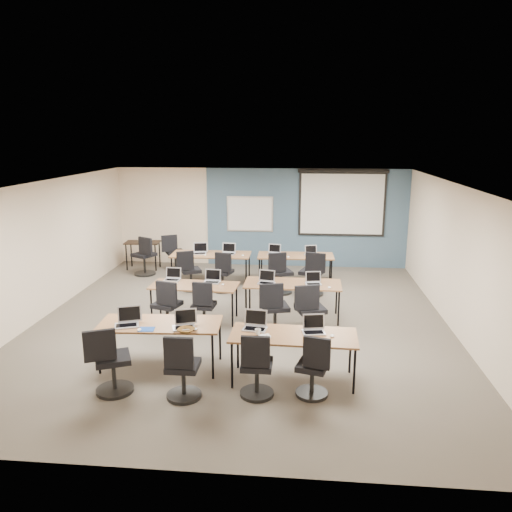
# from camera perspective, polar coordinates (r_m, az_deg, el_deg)

# --- Properties ---
(floor) EXTENTS (8.00, 9.00, 0.02)m
(floor) POSITION_cam_1_polar(r_m,az_deg,el_deg) (9.89, -1.69, -7.55)
(floor) COLOR #6B6354
(floor) RESTS_ON ground
(ceiling) EXTENTS (8.00, 9.00, 0.02)m
(ceiling) POSITION_cam_1_polar(r_m,az_deg,el_deg) (9.26, -1.80, 8.22)
(ceiling) COLOR white
(ceiling) RESTS_ON ground
(wall_back) EXTENTS (8.00, 0.04, 2.70)m
(wall_back) POSITION_cam_1_polar(r_m,az_deg,el_deg) (13.87, 0.57, 4.43)
(wall_back) COLOR beige
(wall_back) RESTS_ON ground
(wall_front) EXTENTS (8.00, 0.04, 2.70)m
(wall_front) POSITION_cam_1_polar(r_m,az_deg,el_deg) (5.28, -7.94, -11.44)
(wall_front) COLOR beige
(wall_front) RESTS_ON ground
(wall_left) EXTENTS (0.04, 9.00, 2.70)m
(wall_left) POSITION_cam_1_polar(r_m,az_deg,el_deg) (10.73, -23.45, 0.55)
(wall_left) COLOR beige
(wall_left) RESTS_ON ground
(wall_right) EXTENTS (0.04, 9.00, 2.70)m
(wall_right) POSITION_cam_1_polar(r_m,az_deg,el_deg) (9.83, 22.07, -0.45)
(wall_right) COLOR beige
(wall_right) RESTS_ON ground
(blue_accent_panel) EXTENTS (5.50, 0.04, 2.70)m
(blue_accent_panel) POSITION_cam_1_polar(r_m,az_deg,el_deg) (13.79, 5.75, 4.31)
(blue_accent_panel) COLOR #3D5977
(blue_accent_panel) RESTS_ON wall_back
(whiteboard) EXTENTS (1.28, 0.03, 0.98)m
(whiteboard) POSITION_cam_1_polar(r_m,az_deg,el_deg) (13.81, -0.70, 4.81)
(whiteboard) COLOR silver
(whiteboard) RESTS_ON wall_back
(projector_screen) EXTENTS (2.40, 0.10, 1.82)m
(projector_screen) POSITION_cam_1_polar(r_m,az_deg,el_deg) (13.69, 9.81, 6.38)
(projector_screen) COLOR black
(projector_screen) RESTS_ON wall_back
(training_table_front_left) EXTENTS (1.89, 0.79, 0.73)m
(training_table_front_left) POSITION_cam_1_polar(r_m,az_deg,el_deg) (7.99, -10.90, -7.81)
(training_table_front_left) COLOR olive
(training_table_front_left) RESTS_ON floor
(training_table_front_right) EXTENTS (1.86, 0.77, 0.73)m
(training_table_front_right) POSITION_cam_1_polar(r_m,az_deg,el_deg) (7.44, 4.30, -9.24)
(training_table_front_right) COLOR brown
(training_table_front_right) RESTS_ON floor
(training_table_mid_left) EXTENTS (1.70, 0.71, 0.73)m
(training_table_mid_left) POSITION_cam_1_polar(r_m,az_deg,el_deg) (9.84, -7.06, -3.56)
(training_table_mid_left) COLOR brown
(training_table_mid_left) RESTS_ON floor
(training_table_mid_right) EXTENTS (1.90, 0.79, 0.73)m
(training_table_mid_right) POSITION_cam_1_polar(r_m,az_deg,el_deg) (9.90, 4.21, -3.34)
(training_table_mid_right) COLOR brown
(training_table_mid_right) RESTS_ON floor
(training_table_back_left) EXTENTS (1.94, 0.81, 0.73)m
(training_table_back_left) POSITION_cam_1_polar(r_m,az_deg,el_deg) (12.32, -5.16, 0.06)
(training_table_back_left) COLOR #9E6B2A
(training_table_back_left) RESTS_ON floor
(training_table_back_right) EXTENTS (1.83, 0.76, 0.73)m
(training_table_back_right) POSITION_cam_1_polar(r_m,az_deg,el_deg) (12.18, 4.55, -0.10)
(training_table_back_right) COLOR olive
(training_table_back_right) RESTS_ON floor
(laptop_0) EXTENTS (0.36, 0.31, 0.27)m
(laptop_0) POSITION_cam_1_polar(r_m,az_deg,el_deg) (7.98, -14.44, -7.17)
(laptop_0) COLOR #A7A7AD
(laptop_0) RESTS_ON training_table_front_left
(mouse_0) EXTENTS (0.08, 0.11, 0.03)m
(mouse_0) POSITION_cam_1_polar(r_m,az_deg,el_deg) (7.74, -13.22, -8.22)
(mouse_0) COLOR white
(mouse_0) RESTS_ON training_table_front_left
(task_chair_0) EXTENTS (0.57, 0.53, 1.01)m
(task_chair_0) POSITION_cam_1_polar(r_m,az_deg,el_deg) (7.46, -16.31, -11.97)
(task_chair_0) COLOR black
(task_chair_0) RESTS_ON floor
(laptop_1) EXTENTS (0.34, 0.29, 0.26)m
(laptop_1) POSITION_cam_1_polar(r_m,az_deg,el_deg) (7.73, -8.18, -7.59)
(laptop_1) COLOR #B9B9C4
(laptop_1) RESTS_ON training_table_front_left
(mouse_1) EXTENTS (0.08, 0.11, 0.03)m
(mouse_1) POSITION_cam_1_polar(r_m,az_deg,el_deg) (7.62, -6.95, -8.30)
(mouse_1) COLOR white
(mouse_1) RESTS_ON training_table_front_left
(task_chair_1) EXTENTS (0.49, 0.49, 0.98)m
(task_chair_1) POSITION_cam_1_polar(r_m,az_deg,el_deg) (7.11, -8.42, -13.02)
(task_chair_1) COLOR black
(task_chair_1) RESTS_ON floor
(laptop_2) EXTENTS (0.35, 0.30, 0.27)m
(laptop_2) POSITION_cam_1_polar(r_m,az_deg,el_deg) (7.60, -0.10, -7.80)
(laptop_2) COLOR #BBBBBB
(laptop_2) RESTS_ON training_table_front_right
(mouse_2) EXTENTS (0.09, 0.11, 0.03)m
(mouse_2) POSITION_cam_1_polar(r_m,az_deg,el_deg) (7.36, 1.33, -9.01)
(mouse_2) COLOR white
(mouse_2) RESTS_ON training_table_front_right
(task_chair_2) EXTENTS (0.48, 0.48, 0.97)m
(task_chair_2) POSITION_cam_1_polar(r_m,az_deg,el_deg) (7.09, 0.05, -12.98)
(task_chair_2) COLOR black
(task_chair_2) RESTS_ON floor
(laptop_3) EXTENTS (0.33, 0.28, 0.25)m
(laptop_3) POSITION_cam_1_polar(r_m,az_deg,el_deg) (7.52, 6.61, -8.17)
(laptop_3) COLOR #BCBCBC
(laptop_3) RESTS_ON training_table_front_right
(mouse_3) EXTENTS (0.08, 0.11, 0.04)m
(mouse_3) POSITION_cam_1_polar(r_m,az_deg,el_deg) (7.41, 8.70, -9.01)
(mouse_3) COLOR white
(mouse_3) RESTS_ON training_table_front_right
(task_chair_3) EXTENTS (0.46, 0.46, 0.95)m
(task_chair_3) POSITION_cam_1_polar(r_m,az_deg,el_deg) (7.14, 6.56, -12.98)
(task_chair_3) COLOR black
(task_chair_3) RESTS_ON floor
(laptop_4) EXTENTS (0.31, 0.26, 0.24)m
(laptop_4) POSITION_cam_1_polar(r_m,az_deg,el_deg) (10.20, -9.50, -2.38)
(laptop_4) COLOR #AEAFB9
(laptop_4) RESTS_ON training_table_mid_left
(mouse_4) EXTENTS (0.08, 0.10, 0.03)m
(mouse_4) POSITION_cam_1_polar(r_m,az_deg,el_deg) (9.91, -9.12, -3.13)
(mouse_4) COLOR white
(mouse_4) RESTS_ON training_table_mid_left
(task_chair_4) EXTENTS (0.52, 0.51, 1.00)m
(task_chair_4) POSITION_cam_1_polar(r_m,az_deg,el_deg) (9.49, -10.12, -6.06)
(task_chair_4) COLOR black
(task_chair_4) RESTS_ON floor
(laptop_5) EXTENTS (0.32, 0.27, 0.24)m
(laptop_5) POSITION_cam_1_polar(r_m,az_deg,el_deg) (9.95, -5.02, -2.66)
(laptop_5) COLOR #B4B4B4
(laptop_5) RESTS_ON training_table_mid_left
(mouse_5) EXTENTS (0.08, 0.10, 0.03)m
(mouse_5) POSITION_cam_1_polar(r_m,az_deg,el_deg) (9.75, -3.80, -3.26)
(mouse_5) COLOR white
(mouse_5) RESTS_ON training_table_mid_left
(task_chair_5) EXTENTS (0.46, 0.46, 0.95)m
(task_chair_5) POSITION_cam_1_polar(r_m,az_deg,el_deg) (9.48, -6.00, -6.06)
(task_chair_5) COLOR black
(task_chair_5) RESTS_ON floor
(laptop_6) EXTENTS (0.32, 0.27, 0.25)m
(laptop_6) POSITION_cam_1_polar(r_m,az_deg,el_deg) (9.85, 1.22, -2.77)
(laptop_6) COLOR #ABABB1
(laptop_6) RESTS_ON training_table_mid_right
(mouse_6) EXTENTS (0.09, 0.11, 0.04)m
(mouse_6) POSITION_cam_1_polar(r_m,az_deg,el_deg) (9.60, 2.94, -3.52)
(mouse_6) COLOR white
(mouse_6) RESTS_ON training_table_mid_right
(task_chair_6) EXTENTS (0.54, 0.53, 1.01)m
(task_chair_6) POSITION_cam_1_polar(r_m,az_deg,el_deg) (9.17, 2.08, -6.48)
(task_chair_6) COLOR black
(task_chair_6) RESTS_ON floor
(laptop_7) EXTENTS (0.30, 0.26, 0.23)m
(laptop_7) POSITION_cam_1_polar(r_m,az_deg,el_deg) (9.86, 6.56, -2.85)
(laptop_7) COLOR silver
(laptop_7) RESTS_ON training_table_mid_right
(mouse_7) EXTENTS (0.07, 0.10, 0.03)m
(mouse_7) POSITION_cam_1_polar(r_m,az_deg,el_deg) (9.65, 8.38, -3.57)
(mouse_7) COLOR white
(mouse_7) RESTS_ON training_table_mid_right
(task_chair_7) EXTENTS (0.57, 0.55, 1.03)m
(task_chair_7) POSITION_cam_1_polar(r_m,az_deg,el_deg) (9.08, 6.11, -6.71)
(task_chair_7) COLOR black
(task_chair_7) RESTS_ON floor
(laptop_8) EXTENTS (0.34, 0.29, 0.26)m
(laptop_8) POSITION_cam_1_polar(r_m,az_deg,el_deg) (12.37, -6.44, 0.58)
(laptop_8) COLOR silver
(laptop_8) RESTS_ON training_table_back_left
(mouse_8) EXTENTS (0.06, 0.10, 0.03)m
(mouse_8) POSITION_cam_1_polar(r_m,az_deg,el_deg) (12.16, -5.83, 0.12)
(mouse_8) COLOR white
(mouse_8) RESTS_ON training_table_back_left
(task_chair_8) EXTENTS (0.53, 0.49, 0.97)m
(task_chair_8) POSITION_cam_1_polar(r_m,az_deg,el_deg) (11.83, -7.61, -2.03)
(task_chair_8) COLOR black
(task_chair_8) RESTS_ON floor
(laptop_9) EXTENTS (0.33, 0.28, 0.25)m
(laptop_9) POSITION_cam_1_polar(r_m,az_deg,el_deg) (12.29, -3.16, 0.55)
(laptop_9) COLOR #ACACB1
(laptop_9) RESTS_ON training_table_back_left
(mouse_9) EXTENTS (0.10, 0.12, 0.04)m
(mouse_9) POSITION_cam_1_polar(r_m,az_deg,el_deg) (12.05, -1.51, 0.07)
(mouse_9) COLOR white
(mouse_9) RESTS_ON training_table_back_left
(task_chair_9) EXTENTS (0.49, 0.49, 0.97)m
(task_chair_9) POSITION_cam_1_polar(r_m,az_deg,el_deg) (11.63, -3.83, -2.22)
(task_chair_9) COLOR black
(task_chair_9) RESTS_ON floor
(laptop_10) EXTENTS (0.31, 0.26, 0.24)m
(laptop_10) POSITION_cam_1_polar(r_m,az_deg,el_deg) (12.25, 2.12, 0.50)
(laptop_10) COLOR silver
(laptop_10) RESTS_ON training_table_back_right
(mouse_10) EXTENTS (0.09, 0.11, 0.04)m
(mouse_10) POSITION_cam_1_polar(r_m,az_deg,el_deg) (11.94, 3.71, -0.09)
(mouse_10) COLOR white
(mouse_10) RESTS_ON training_table_back_right
(task_chair_10) EXTENTS (0.55, 0.52, 1.00)m
(task_chair_10) POSITION_cam_1_polar(r_m,az_deg,el_deg) (11.49, 2.77, -2.33)
(task_chair_10) COLOR black
(task_chair_10) RESTS_ON floor
(laptop_11) EXTENTS (0.30, 0.26, 0.23)m
(laptop_11) POSITION_cam_1_polar(r_m,az_deg,el_deg) (12.20, 6.29, 0.37)
(laptop_11) COLOR silver
(laptop_11) RESTS_ON training_table_back_right
(mouse_11) EXTENTS (0.08, 0.11, 0.04)m
(mouse_11) POSITION_cam_1_polar(r_m,az_deg,el_deg) (11.99, 7.47, -0.12)
(mouse_11) COLOR white
(mouse_11) RESTS_ON training_table_back_right
(task_chair_11) EXTENTS (0.58, 0.56, 1.04)m
(task_chair_11) POSITION_cam_1_polar(r_m,az_deg,el_deg) (11.42, 6.46, -2.41)
(task_chair_11) COLOR black
(task_chair_11) RESTS_ON floor
(blue_mousepad) EXTENTS (0.25, 0.22, 0.01)m
(blue_mousepad) POSITION_cam_1_polar(r_m,az_deg,el_deg) (7.76, -12.40, -8.18)
(blue_mousepad) COLOR #183E9A
(blue_mousepad) RESTS_ON training_table_front_left
(snack_bowl) EXTENTS (0.34, 0.34, 0.07)m
(snack_bowl) POSITION_cam_1_polar(r_m,az_deg,el_deg) (7.53, -7.99, -8.40)
(snack_bowl) COLOR brown
(snack_bowl) RESTS_ON training_table_front_left
(snack_plate) EXTENTS (0.20, 0.20, 0.01)m
(snack_plate) POSITION_cam_1_polar(r_m,az_deg,el_deg) (7.31, 0.96, -9.21)
(snack_plate) COLOR white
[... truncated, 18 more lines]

